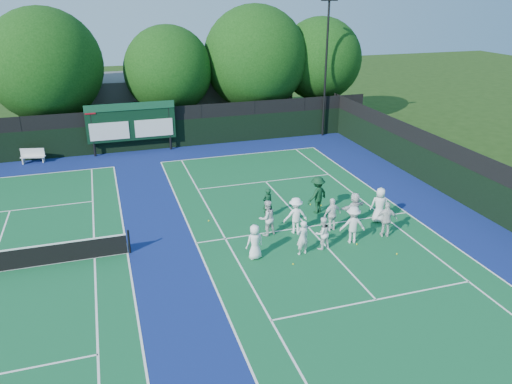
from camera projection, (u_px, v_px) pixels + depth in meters
name	position (u px, v px, depth m)	size (l,w,h in m)	color
ground	(316.00, 236.00, 23.21)	(120.00, 120.00, 0.00)	#1B360E
court_apron	(185.00, 245.00, 22.41)	(34.00, 32.00, 0.01)	navy
near_court	(308.00, 227.00, 24.09)	(11.05, 23.85, 0.01)	#12572E
back_fence	(146.00, 131.00, 35.14)	(34.00, 0.08, 3.00)	black
divider_fence_right	(468.00, 181.00, 26.10)	(0.08, 32.00, 3.00)	black
scoreboard	(131.00, 122.00, 34.18)	(6.00, 0.21, 3.55)	black
clubhouse	(183.00, 97.00, 43.07)	(18.00, 6.00, 4.00)	#57585C
light_pole_right	(327.00, 53.00, 36.78)	(1.20, 0.30, 10.12)	black
bench	(33.00, 155.00, 32.80)	(1.59, 0.75, 0.97)	silver
tree_b	(48.00, 68.00, 35.02)	(7.96, 7.96, 9.68)	black
tree_c	(170.00, 72.00, 37.66)	(6.61, 6.61, 8.31)	black
tree_d	(257.00, 61.00, 39.36)	(8.13, 8.13, 9.69)	black
tree_e	(321.00, 61.00, 41.03)	(6.73, 6.73, 8.69)	black
tennis_ball_0	(293.00, 264.00, 20.79)	(0.07, 0.07, 0.07)	yellow
tennis_ball_1	(321.00, 205.00, 26.42)	(0.07, 0.07, 0.07)	yellow
tennis_ball_2	(397.00, 254.00, 21.59)	(0.07, 0.07, 0.07)	yellow
tennis_ball_3	(209.00, 221.00, 24.66)	(0.07, 0.07, 0.07)	yellow
tennis_ball_4	(310.00, 205.00, 26.52)	(0.07, 0.07, 0.07)	yellow
tennis_ball_5	(357.00, 244.00, 22.41)	(0.07, 0.07, 0.07)	yellow
player_front_0	(255.00, 242.00, 21.02)	(0.76, 0.50, 1.56)	white
player_front_1	(303.00, 238.00, 21.35)	(0.58, 0.38, 1.59)	white
player_front_2	(322.00, 233.00, 21.83)	(0.73, 0.57, 1.51)	white
player_front_3	(353.00, 225.00, 22.32)	(1.14, 0.65, 1.76)	silver
player_front_4	(387.00, 220.00, 22.88)	(1.01, 0.42, 1.72)	silver
player_back_0	(267.00, 218.00, 23.02)	(0.84, 0.65, 1.73)	silver
player_back_1	(296.00, 215.00, 23.23)	(1.14, 0.66, 1.76)	white
player_back_2	(332.00, 214.00, 23.48)	(0.96, 0.40, 1.64)	white
player_back_3	(354.00, 208.00, 24.19)	(1.50, 0.48, 1.62)	white
player_back_4	(380.00, 205.00, 24.34)	(0.87, 0.56, 1.78)	white
coach_left	(267.00, 203.00, 24.84)	(0.57, 0.37, 1.56)	#0F3A21
coach_right	(317.00, 195.00, 25.30)	(1.26, 0.73, 1.95)	#0F381D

